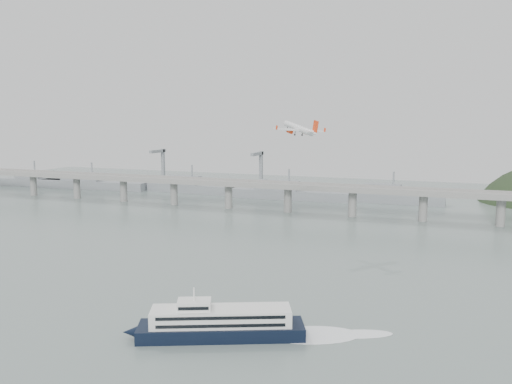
% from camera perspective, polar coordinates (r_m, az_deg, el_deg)
% --- Properties ---
extents(ground, '(900.00, 900.00, 0.00)m').
position_cam_1_polar(ground, '(227.63, -5.11, -10.81)').
color(ground, slate).
rests_on(ground, ground).
extents(bridge, '(800.00, 22.00, 23.90)m').
position_cam_1_polar(bridge, '(408.60, 7.23, 0.06)').
color(bridge, gray).
rests_on(bridge, ground).
extents(distant_fleet, '(453.00, 60.90, 40.00)m').
position_cam_1_polar(distant_fleet, '(526.85, -7.50, 0.56)').
color(distant_fleet, gray).
rests_on(distant_fleet, ground).
extents(ferry, '(85.63, 44.53, 17.18)m').
position_cam_1_polar(ferry, '(186.03, -3.70, -13.64)').
color(ferry, black).
rests_on(ferry, ground).
extents(airliner, '(29.85, 27.98, 9.51)m').
position_cam_1_polar(airliner, '(303.08, 4.59, 6.67)').
color(airliner, white).
rests_on(airliner, ground).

